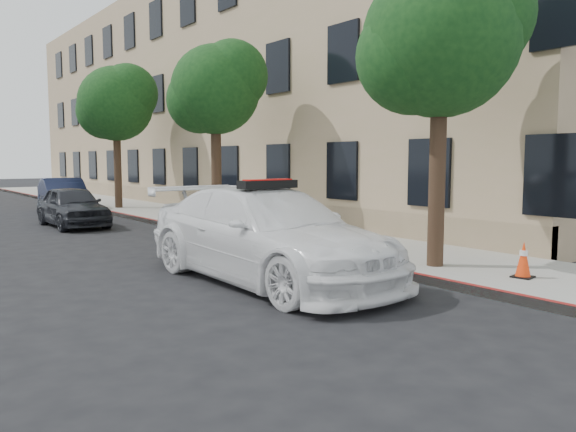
# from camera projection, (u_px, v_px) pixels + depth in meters

# --- Properties ---
(ground) EXTENTS (120.00, 120.00, 0.00)m
(ground) POSITION_uv_depth(u_px,v_px,m) (245.00, 275.00, 10.25)
(ground) COLOR black
(ground) RESTS_ON ground
(sidewalk) EXTENTS (3.20, 50.00, 0.15)m
(sidewalk) POSITION_uv_depth(u_px,v_px,m) (178.00, 216.00, 20.33)
(sidewalk) COLOR gray
(sidewalk) RESTS_ON ground
(curb_strip) EXTENTS (0.12, 50.00, 0.15)m
(curb_strip) POSITION_uv_depth(u_px,v_px,m) (138.00, 219.00, 19.40)
(curb_strip) COLOR maroon
(curb_strip) RESTS_ON ground
(building) EXTENTS (8.00, 36.00, 10.00)m
(building) POSITION_uv_depth(u_px,v_px,m) (235.00, 100.00, 27.17)
(building) COLOR tan
(building) RESTS_ON ground
(tree_near) EXTENTS (2.92, 2.82, 5.62)m
(tree_near) POSITION_uv_depth(u_px,v_px,m) (442.00, 37.00, 9.99)
(tree_near) COLOR black
(tree_near) RESTS_ON sidewalk
(tree_mid) EXTENTS (2.77, 2.64, 5.43)m
(tree_mid) POSITION_uv_depth(u_px,v_px,m) (216.00, 89.00, 16.34)
(tree_mid) COLOR black
(tree_mid) RESTS_ON sidewalk
(tree_far) EXTENTS (3.10, 3.00, 5.81)m
(tree_far) POSITION_uv_depth(u_px,v_px,m) (117.00, 103.00, 22.65)
(tree_far) COLOR black
(tree_far) RESTS_ON sidewalk
(police_car) EXTENTS (2.37, 5.63, 1.77)m
(police_car) POSITION_uv_depth(u_px,v_px,m) (268.00, 234.00, 9.72)
(police_car) COLOR white
(police_car) RESTS_ON ground
(parked_car_mid) EXTENTS (1.55, 3.79, 1.29)m
(parked_car_mid) POSITION_uv_depth(u_px,v_px,m) (72.00, 206.00, 17.65)
(parked_car_mid) COLOR #212229
(parked_car_mid) RESTS_ON ground
(parked_car_far) EXTENTS (1.94, 4.33, 1.38)m
(parked_car_far) POSITION_uv_depth(u_px,v_px,m) (63.00, 195.00, 22.32)
(parked_car_far) COLOR #141A34
(parked_car_far) RESTS_ON ground
(fire_hydrant) EXTENTS (0.31, 0.29, 0.75)m
(fire_hydrant) POSITION_uv_depth(u_px,v_px,m) (297.00, 229.00, 12.90)
(fire_hydrant) COLOR silver
(fire_hydrant) RESTS_ON sidewalk
(traffic_cone) EXTENTS (0.36, 0.36, 0.61)m
(traffic_cone) POSITION_uv_depth(u_px,v_px,m) (523.00, 260.00, 9.30)
(traffic_cone) COLOR black
(traffic_cone) RESTS_ON sidewalk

